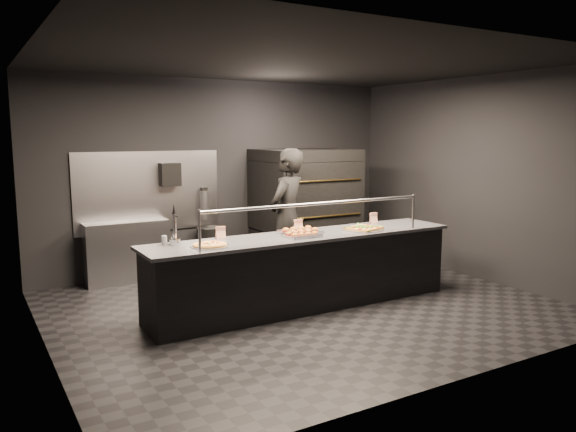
% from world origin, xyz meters
% --- Properties ---
extents(room, '(6.04, 6.00, 3.00)m').
position_xyz_m(room, '(-0.02, 0.05, 1.50)').
color(room, black).
rests_on(room, ground).
extents(service_counter, '(4.10, 0.78, 1.37)m').
position_xyz_m(service_counter, '(0.00, -0.00, 0.46)').
color(service_counter, black).
rests_on(service_counter, ground).
extents(pizza_oven, '(1.50, 1.23, 1.91)m').
position_xyz_m(pizza_oven, '(1.20, 1.90, 0.97)').
color(pizza_oven, black).
rests_on(pizza_oven, ground).
extents(prep_shelf, '(1.20, 0.35, 0.90)m').
position_xyz_m(prep_shelf, '(-1.60, 2.32, 0.45)').
color(prep_shelf, '#99999E').
rests_on(prep_shelf, ground).
extents(towel_dispenser, '(0.30, 0.20, 0.35)m').
position_xyz_m(towel_dispenser, '(-0.90, 2.39, 1.55)').
color(towel_dispenser, black).
rests_on(towel_dispenser, room).
extents(fire_extinguisher, '(0.14, 0.14, 0.51)m').
position_xyz_m(fire_extinguisher, '(-0.35, 2.40, 1.06)').
color(fire_extinguisher, '#B2B2B7').
rests_on(fire_extinguisher, room).
extents(beer_tap, '(0.12, 0.18, 0.47)m').
position_xyz_m(beer_tap, '(-1.60, 0.20, 1.06)').
color(beer_tap, silver).
rests_on(beer_tap, service_counter).
extents(round_pizza, '(0.44, 0.44, 0.03)m').
position_xyz_m(round_pizza, '(-1.30, -0.08, 0.94)').
color(round_pizza, silver).
rests_on(round_pizza, service_counter).
extents(slider_tray_a, '(0.45, 0.35, 0.07)m').
position_xyz_m(slider_tray_a, '(-0.10, -0.09, 0.95)').
color(slider_tray_a, silver).
rests_on(slider_tray_a, service_counter).
extents(slider_tray_b, '(0.51, 0.40, 0.08)m').
position_xyz_m(slider_tray_b, '(-0.00, 0.10, 0.95)').
color(slider_tray_b, silver).
rests_on(slider_tray_b, service_counter).
extents(square_pizza, '(0.53, 0.53, 0.05)m').
position_xyz_m(square_pizza, '(0.85, -0.08, 0.94)').
color(square_pizza, silver).
rests_on(square_pizza, service_counter).
extents(condiment_jar, '(0.16, 0.06, 0.10)m').
position_xyz_m(condiment_jar, '(-1.67, 0.27, 0.97)').
color(condiment_jar, silver).
rests_on(condiment_jar, service_counter).
extents(tent_cards, '(2.44, 0.04, 0.15)m').
position_xyz_m(tent_cards, '(0.13, 0.28, 1.00)').
color(tent_cards, white).
rests_on(tent_cards, service_counter).
extents(trash_bin, '(0.43, 0.43, 0.72)m').
position_xyz_m(trash_bin, '(-0.33, 2.22, 0.36)').
color(trash_bin, black).
rests_on(trash_bin, ground).
extents(worker, '(0.85, 0.77, 1.96)m').
position_xyz_m(worker, '(0.32, 0.99, 0.98)').
color(worker, black).
rests_on(worker, ground).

